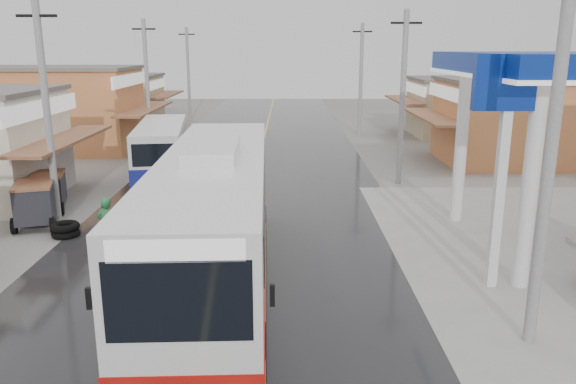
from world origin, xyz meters
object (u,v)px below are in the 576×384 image
object	(u,v)px
tricycle_near	(35,202)
tricycle_far	(48,190)
coach_bus	(216,220)
cyclist	(111,242)
tyre_stack	(65,230)
second_bus	(162,149)

from	to	relation	value
tricycle_near	tricycle_far	bearing A→B (deg)	83.34
coach_bus	tricycle_near	world-z (taller)	coach_bus
coach_bus	cyclist	size ratio (longest dim) A/B	5.99
cyclist	tyre_stack	size ratio (longest dim) A/B	2.19
second_bus	tricycle_far	distance (m)	6.76
tricycle_near	tyre_stack	size ratio (longest dim) A/B	2.35
tricycle_near	second_bus	bearing A→B (deg)	52.80
tyre_stack	second_bus	bearing A→B (deg)	80.90
second_bus	tyre_stack	xyz separation A→B (m)	(-1.45, -9.05, -1.20)
coach_bus	tyre_stack	bearing A→B (deg)	141.90
coach_bus	tyre_stack	world-z (taller)	coach_bus
coach_bus	tyre_stack	distance (m)	7.31
tricycle_near	tricycle_far	xyz separation A→B (m)	(-0.37, 2.04, -0.06)
coach_bus	tricycle_near	size ratio (longest dim) A/B	5.59
coach_bus	tyre_stack	size ratio (longest dim) A/B	13.13
tyre_stack	tricycle_far	bearing A→B (deg)	120.18
coach_bus	cyclist	distance (m)	3.95
cyclist	tyre_stack	bearing A→B (deg)	141.64
cyclist	tricycle_far	bearing A→B (deg)	134.91
cyclist	tyre_stack	distance (m)	3.49
second_bus	cyclist	bearing A→B (deg)	-93.14
second_bus	tricycle_far	xyz separation A→B (m)	(-3.29, -5.87, -0.57)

